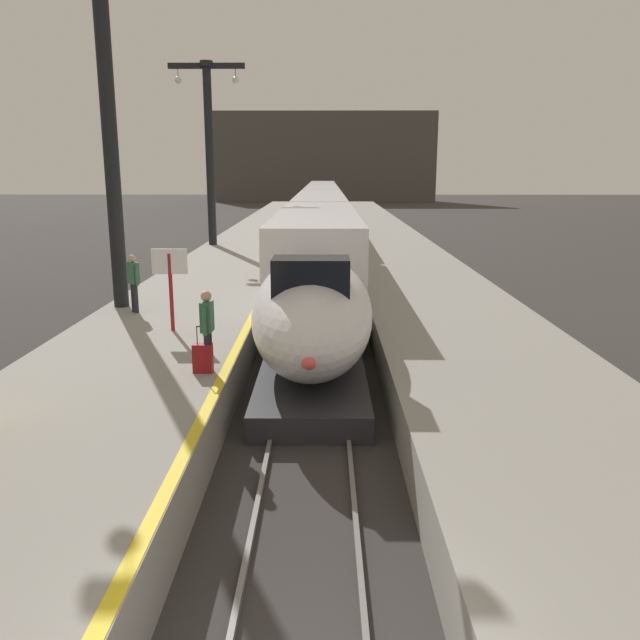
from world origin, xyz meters
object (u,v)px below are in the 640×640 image
at_px(station_column_far, 209,137).
at_px(passenger_mid_platform, 133,279).
at_px(station_column_mid, 107,96).
at_px(highspeed_train_main, 321,213).
at_px(rolling_suitcase, 203,358).
at_px(departure_info_board, 170,273).
at_px(passenger_near_edge, 207,325).

relative_size(station_column_far, passenger_mid_platform, 5.66).
bearing_deg(passenger_mid_platform, station_column_mid, 127.99).
relative_size(highspeed_train_main, rolling_suitcase, 77.11).
distance_m(highspeed_train_main, rolling_suitcase, 35.69).
distance_m(highspeed_train_main, departure_info_board, 32.28).
relative_size(passenger_near_edge, departure_info_board, 0.80).
xyz_separation_m(highspeed_train_main, departure_info_board, (-3.65, -32.07, 0.59)).
xyz_separation_m(passenger_near_edge, departure_info_board, (-1.54, 3.46, 0.52)).
bearing_deg(passenger_near_edge, highspeed_train_main, 86.61).
relative_size(highspeed_train_main, passenger_near_edge, 44.80).
bearing_deg(station_column_far, station_column_mid, -90.00).
relative_size(rolling_suitcase, departure_info_board, 0.46).
bearing_deg(passenger_mid_platform, rolling_suitcase, -62.06).
relative_size(station_column_far, departure_info_board, 4.51).
bearing_deg(rolling_suitcase, station_column_mid, 119.37).
distance_m(highspeed_train_main, station_column_far, 14.64).
relative_size(passenger_near_edge, passenger_mid_platform, 1.00).
distance_m(passenger_mid_platform, rolling_suitcase, 6.50).
height_order(rolling_suitcase, departure_info_board, departure_info_board).
distance_m(station_column_far, passenger_near_edge, 23.81).
bearing_deg(highspeed_train_main, passenger_near_edge, -93.39).
bearing_deg(passenger_near_edge, passenger_mid_platform, 119.07).
bearing_deg(station_column_mid, passenger_near_edge, -59.66).
distance_m(station_column_far, rolling_suitcase, 24.01).
height_order(station_column_mid, departure_info_board, station_column_mid).
distance_m(rolling_suitcase, departure_info_board, 4.00).
height_order(station_column_mid, rolling_suitcase, station_column_mid).
xyz_separation_m(station_column_mid, passenger_mid_platform, (0.66, -0.85, -5.12)).
bearing_deg(highspeed_train_main, departure_info_board, -96.48).
bearing_deg(passenger_mid_platform, station_column_far, 92.18).
relative_size(highspeed_train_main, departure_info_board, 35.72).
xyz_separation_m(highspeed_train_main, station_column_far, (-5.90, -12.51, 4.80)).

